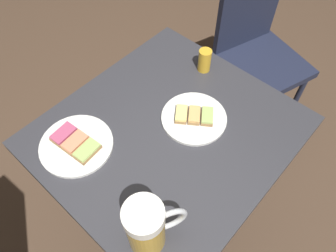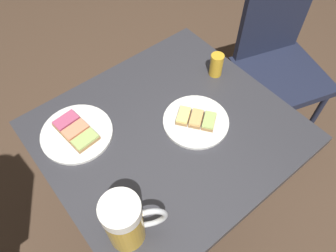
# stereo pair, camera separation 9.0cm
# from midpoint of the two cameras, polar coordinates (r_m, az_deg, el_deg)

# --- Properties ---
(ground_plane) EXTENTS (6.00, 6.00, 0.00)m
(ground_plane) POSITION_cam_midpoint_polar(r_m,az_deg,el_deg) (1.68, 1.58, -15.36)
(ground_plane) COLOR #4C3828
(cafe_table) EXTENTS (0.70, 0.76, 0.74)m
(cafe_table) POSITION_cam_midpoint_polar(r_m,az_deg,el_deg) (1.16, 2.22, -5.50)
(cafe_table) COLOR black
(cafe_table) RESTS_ON ground_plane
(plate_near) EXTENTS (0.21, 0.21, 0.03)m
(plate_near) POSITION_cam_midpoint_polar(r_m,az_deg,el_deg) (1.04, 7.43, 0.80)
(plate_near) COLOR white
(plate_near) RESTS_ON cafe_table
(plate_far) EXTENTS (0.22, 0.22, 0.03)m
(plate_far) POSITION_cam_midpoint_polar(r_m,az_deg,el_deg) (1.03, -13.50, -1.27)
(plate_far) COLOR white
(plate_far) RESTS_ON cafe_table
(beer_mug) EXTENTS (0.10, 0.15, 0.18)m
(beer_mug) POSITION_cam_midpoint_polar(r_m,az_deg,el_deg) (0.79, -4.18, -16.70)
(beer_mug) COLOR gold
(beer_mug) RESTS_ON cafe_table
(beer_glass_small) EXTENTS (0.05, 0.05, 0.09)m
(beer_glass_small) POSITION_cam_midpoint_polar(r_m,az_deg,el_deg) (1.17, 10.76, 10.45)
(beer_glass_small) COLOR gold
(beer_glass_small) RESTS_ON cafe_table
(cafe_chair) EXTENTS (0.48, 0.48, 0.95)m
(cafe_chair) POSITION_cam_midpoint_polar(r_m,az_deg,el_deg) (1.65, 20.43, 11.73)
(cafe_chair) COLOR #1E2338
(cafe_chair) RESTS_ON ground_plane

